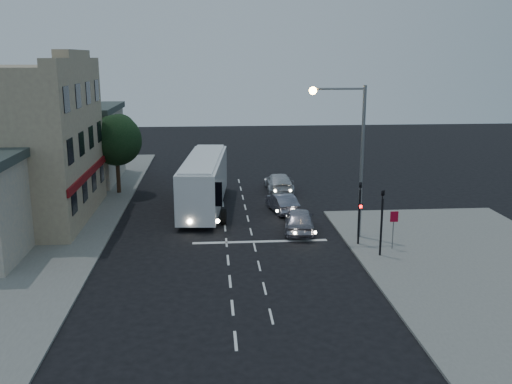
{
  "coord_description": "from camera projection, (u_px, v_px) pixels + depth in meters",
  "views": [
    {
      "loc": [
        -0.81,
        -30.07,
        10.69
      ],
      "look_at": [
        2.03,
        5.5,
        2.2
      ],
      "focal_mm": 40.0,
      "sensor_mm": 36.0,
      "label": 1
    }
  ],
  "objects": [
    {
      "name": "sidewalk_far",
      "position": [
        31.0,
        218.0,
        38.43
      ],
      "size": [
        12.0,
        50.0,
        0.12
      ],
      "primitive_type": "cube",
      "color": "slate",
      "rests_on": "ground"
    },
    {
      "name": "tour_bus",
      "position": [
        204.0,
        181.0,
        40.87
      ],
      "size": [
        3.59,
        12.36,
        3.74
      ],
      "rotation": [
        0.0,
        0.0,
        -0.09
      ],
      "color": "white",
      "rests_on": "ground"
    },
    {
      "name": "street_tree",
      "position": [
        116.0,
        138.0,
        44.59
      ],
      "size": [
        4.0,
        4.0,
        6.2
      ],
      "color": "black",
      "rests_on": "sidewalk_far"
    },
    {
      "name": "traffic_signal_side",
      "position": [
        382.0,
        215.0,
        30.62
      ],
      "size": [
        0.18,
        0.15,
        4.1
      ],
      "color": "black",
      "rests_on": "sidewalk_near"
    },
    {
      "name": "road_markings",
      "position": [
        247.0,
        235.0,
        35.0
      ],
      "size": [
        8.0,
        30.55,
        0.01
      ],
      "color": "silver",
      "rests_on": "ground"
    },
    {
      "name": "traffic_signal_main",
      "position": [
        360.0,
        206.0,
        32.48
      ],
      "size": [
        0.25,
        0.35,
        4.1
      ],
      "color": "black",
      "rests_on": "sidewalk_near"
    },
    {
      "name": "low_building_north",
      "position": [
        64.0,
        143.0,
        49.26
      ],
      "size": [
        9.4,
        9.4,
        6.5
      ],
      "color": "gray",
      "rests_on": "sidewalk_far"
    },
    {
      "name": "car_sedan_b",
      "position": [
        279.0,
        183.0,
        46.25
      ],
      "size": [
        2.07,
        5.07,
        1.47
      ],
      "primitive_type": "imported",
      "rotation": [
        0.0,
        0.0,
        3.14
      ],
      "color": "silver",
      "rests_on": "ground"
    },
    {
      "name": "car_sedan_a",
      "position": [
        282.0,
        203.0,
        40.15
      ],
      "size": [
        2.07,
        4.22,
        1.33
      ],
      "primitive_type": "imported",
      "rotation": [
        0.0,
        0.0,
        3.31
      ],
      "color": "slate",
      "rests_on": "ground"
    },
    {
      "name": "car_suv",
      "position": [
        299.0,
        220.0,
        35.56
      ],
      "size": [
        2.4,
        4.68,
        1.53
      ],
      "primitive_type": "imported",
      "rotation": [
        0.0,
        0.0,
        3.0
      ],
      "color": "#9896A4",
      "rests_on": "ground"
    },
    {
      "name": "sidewalk_near",
      "position": [
        487.0,
        272.0,
        28.81
      ],
      "size": [
        12.0,
        24.0,
        0.12
      ],
      "primitive_type": "cube",
      "color": "slate",
      "rests_on": "ground"
    },
    {
      "name": "regulatory_sign",
      "position": [
        394.0,
        224.0,
        31.82
      ],
      "size": [
        0.45,
        0.12,
        2.2
      ],
      "color": "slate",
      "rests_on": "sidewalk_near"
    },
    {
      "name": "main_building",
      "position": [
        9.0,
        144.0,
        37.18
      ],
      "size": [
        10.12,
        12.0,
        11.0
      ],
      "color": "gray",
      "rests_on": "sidewalk_far"
    },
    {
      "name": "ground",
      "position": [
        227.0,
        254.0,
        31.7
      ],
      "size": [
        120.0,
        120.0,
        0.0
      ],
      "primitive_type": "plane",
      "color": "black"
    },
    {
      "name": "streetlight",
      "position": [
        352.0,
        144.0,
        33.07
      ],
      "size": [
        3.32,
        0.44,
        9.0
      ],
      "color": "slate",
      "rests_on": "sidewalk_near"
    }
  ]
}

